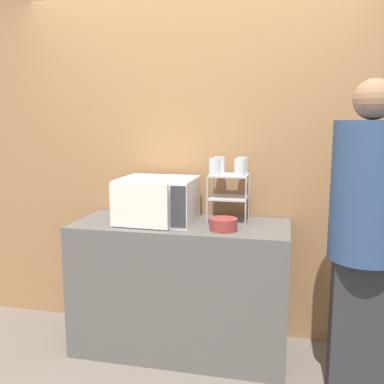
# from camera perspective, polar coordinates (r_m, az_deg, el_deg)

# --- Properties ---
(ground_plane) EXTENTS (12.00, 12.00, 0.00)m
(ground_plane) POSITION_cam_1_polar(r_m,az_deg,el_deg) (3.01, -2.98, -22.72)
(ground_plane) COLOR #6B6056
(wall_back) EXTENTS (8.00, 0.06, 2.60)m
(wall_back) POSITION_cam_1_polar(r_m,az_deg,el_deg) (3.20, 0.00, 4.02)
(wall_back) COLOR #9E7047
(wall_back) RESTS_ON ground_plane
(counter) EXTENTS (1.47, 0.62, 0.91)m
(counter) POSITION_cam_1_polar(r_m,az_deg,el_deg) (3.07, -1.46, -12.47)
(counter) COLOR #595654
(counter) RESTS_ON ground_plane
(microwave) EXTENTS (0.51, 0.48, 0.30)m
(microwave) POSITION_cam_1_polar(r_m,az_deg,el_deg) (2.95, -4.65, -1.07)
(microwave) COLOR silver
(microwave) RESTS_ON counter
(dish_rack) EXTENTS (0.27, 0.24, 0.33)m
(dish_rack) POSITION_cam_1_polar(r_m,az_deg,el_deg) (2.95, 4.92, 0.61)
(dish_rack) COLOR #B2B2B7
(dish_rack) RESTS_ON counter
(glass_front_left) EXTENTS (0.08, 0.08, 0.12)m
(glass_front_left) POSITION_cam_1_polar(r_m,az_deg,el_deg) (2.88, 3.05, 3.40)
(glass_front_left) COLOR silver
(glass_front_left) RESTS_ON dish_rack
(glass_back_right) EXTENTS (0.08, 0.08, 0.12)m
(glass_back_right) POSITION_cam_1_polar(r_m,az_deg,el_deg) (2.99, 6.70, 3.56)
(glass_back_right) COLOR silver
(glass_back_right) RESTS_ON dish_rack
(glass_front_right) EXTENTS (0.08, 0.08, 0.12)m
(glass_front_right) POSITION_cam_1_polar(r_m,az_deg,el_deg) (2.85, 6.40, 3.30)
(glass_front_right) COLOR silver
(glass_front_right) RESTS_ON dish_rack
(glass_back_left) EXTENTS (0.08, 0.08, 0.12)m
(glass_back_left) POSITION_cam_1_polar(r_m,az_deg,el_deg) (3.01, 3.67, 3.65)
(glass_back_left) COLOR silver
(glass_back_left) RESTS_ON dish_rack
(bowl) EXTENTS (0.18, 0.18, 0.08)m
(bowl) POSITION_cam_1_polar(r_m,az_deg,el_deg) (2.73, 4.21, -4.33)
(bowl) COLOR maroon
(bowl) RESTS_ON counter
(person) EXTENTS (0.40, 0.40, 1.82)m
(person) POSITION_cam_1_polar(r_m,az_deg,el_deg) (2.55, 22.12, -4.42)
(person) COLOR #2D2D33
(person) RESTS_ON ground_plane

